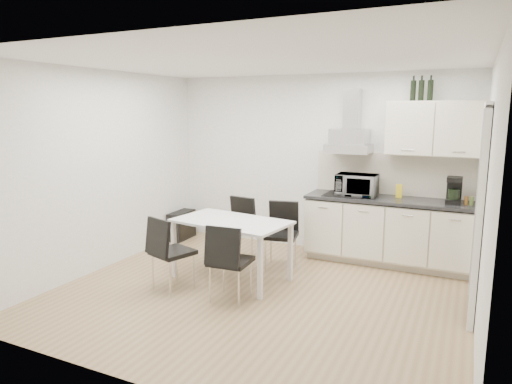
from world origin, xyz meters
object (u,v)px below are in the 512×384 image
Objects in this scene: chair_far_left at (235,230)px; chair_near_left at (173,253)px; floor_speaker at (228,229)px; chair_far_right at (281,236)px; chair_near_right at (231,262)px; guitar_amp at (182,225)px; kitchenette at (393,204)px; dining_table at (231,227)px.

chair_far_left and chair_near_left have the same top height.
chair_far_right is at bearing -20.88° from floor_speaker.
chair_near_right is 1.60× the size of guitar_amp.
chair_near_left is (-0.86, -1.22, 0.00)m from chair_far_right.
chair_far_right is at bearing -147.74° from kitchenette.
floor_speaker is at bearing 26.61° from guitar_amp.
chair_near_left is 2.18m from guitar_amp.
chair_far_left and chair_near_right have the same top height.
kitchenette is 1.58m from chair_far_right.
kitchenette is 8.02× the size of floor_speaker.
chair_far_left is at bearing 112.26° from chair_near_right.
floor_speaker is (-1.25, 2.19, -0.28)m from chair_near_right.
chair_near_left reaches higher than guitar_amp.
chair_far_right is at bearing 73.06° from chair_near_left.
kitchenette reaches higher than chair_far_left.
chair_near_left reaches higher than floor_speaker.
floor_speaker is (0.67, 0.37, -0.07)m from guitar_amp.
kitchenette is 2.86× the size of chair_far_left.
chair_far_left reaches higher than guitar_amp.
chair_far_right is 2.80× the size of floor_speaker.
chair_far_left is 1.00× the size of chair_far_right.
floor_speaker is at bearing 128.03° from dining_table.
chair_far_right and chair_near_right have the same top height.
guitar_amp is (-1.15, 1.83, -0.21)m from chair_near_left.
chair_near_right is (-1.39, -2.02, -0.39)m from kitchenette.
chair_far_left is 1.36m from chair_near_right.
dining_table is 0.78m from chair_far_right.
chair_near_left is (-0.16, -1.24, 0.00)m from chair_far_left.
chair_far_left is 1.00× the size of chair_near_right.
kitchenette is 4.59× the size of guitar_amp.
kitchenette reaches higher than chair_near_left.
dining_table is 0.78m from chair_near_left.
kitchenette reaches higher than floor_speaker.
chair_near_left is at bearing -136.66° from kitchenette.
chair_near_right is at bearing 123.58° from chair_far_left.
guitar_amp reaches higher than floor_speaker.
dining_table is at bearing -139.73° from kitchenette.
dining_table is at bearing -44.40° from floor_speaker.
kitchenette is at bearing 47.92° from dining_table.
chair_far_left is 1.60× the size of guitar_amp.
chair_far_right and chair_near_left have the same top height.
kitchenette is 2.49m from chair_near_right.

